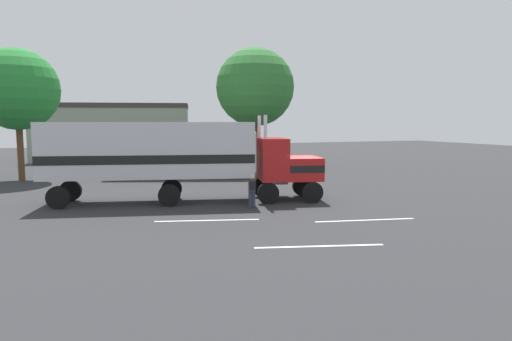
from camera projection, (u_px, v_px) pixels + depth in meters
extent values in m
plane|color=#2D2D30|center=(298.00, 199.00, 24.52)|extent=(120.00, 120.00, 0.00)
cube|color=silver|center=(207.00, 220.00, 19.12)|extent=(4.28, 1.32, 0.01)
cube|color=silver|center=(365.00, 220.00, 19.17)|extent=(4.34, 1.06, 0.01)
cube|color=silver|center=(319.00, 246.00, 15.16)|extent=(4.28, 1.34, 0.01)
cube|color=#B21919|center=(302.00, 168.00, 24.20)|extent=(2.34, 2.85, 1.20)
cube|color=#B21919|center=(272.00, 159.00, 23.94)|extent=(1.95, 2.76, 2.20)
cube|color=silver|center=(319.00, 168.00, 24.32)|extent=(0.57, 2.06, 1.08)
cube|color=black|center=(302.00, 167.00, 24.19)|extent=(2.35, 2.89, 0.36)
cylinder|color=silver|center=(259.00, 147.00, 24.89)|extent=(0.18, 0.18, 3.40)
cylinder|color=silver|center=(265.00, 149.00, 22.72)|extent=(0.18, 0.18, 3.40)
cube|color=silver|center=(150.00, 150.00, 23.05)|extent=(10.82, 5.00, 2.80)
cube|color=black|center=(150.00, 158.00, 23.10)|extent=(10.83, 5.04, 0.44)
cylinder|color=silver|center=(276.00, 179.00, 25.41)|extent=(1.41, 0.93, 0.64)
cylinder|color=black|center=(302.00, 186.00, 25.45)|extent=(1.14, 0.55, 1.10)
cylinder|color=black|center=(312.00, 192.00, 23.28)|extent=(1.14, 0.55, 1.10)
cylinder|color=black|center=(262.00, 187.00, 25.15)|extent=(1.14, 0.55, 1.10)
cylinder|color=black|center=(268.00, 193.00, 22.98)|extent=(1.14, 0.55, 1.10)
cylinder|color=black|center=(172.00, 189.00, 24.50)|extent=(1.14, 0.55, 1.10)
cylinder|color=black|center=(169.00, 195.00, 22.33)|extent=(1.14, 0.55, 1.10)
cylinder|color=black|center=(71.00, 191.00, 23.82)|extent=(1.14, 0.55, 1.10)
cylinder|color=black|center=(58.00, 198.00, 21.65)|extent=(1.14, 0.55, 1.10)
cylinder|color=#2D3347|center=(250.00, 200.00, 21.77)|extent=(0.18, 0.18, 0.82)
cylinder|color=#2D3347|center=(253.00, 200.00, 21.80)|extent=(0.18, 0.18, 0.82)
cylinder|color=#333338|center=(252.00, 186.00, 21.71)|extent=(0.34, 0.34, 0.58)
sphere|color=tan|center=(252.00, 177.00, 21.66)|extent=(0.23, 0.23, 0.23)
cube|color=black|center=(253.00, 186.00, 21.51)|extent=(0.28, 0.19, 0.36)
cube|color=#BFB29E|center=(183.00, 151.00, 34.00)|extent=(11.22, 6.10, 2.90)
cube|color=black|center=(183.00, 144.00, 33.93)|extent=(10.61, 5.92, 0.90)
cylinder|color=black|center=(238.00, 169.00, 35.38)|extent=(1.04, 0.60, 1.00)
cylinder|color=black|center=(237.00, 172.00, 33.14)|extent=(1.04, 0.60, 1.00)
cylinder|color=black|center=(137.00, 169.00, 35.17)|extent=(1.04, 0.60, 1.00)
cylinder|color=black|center=(130.00, 172.00, 32.94)|extent=(1.04, 0.60, 1.00)
cylinder|color=brown|center=(255.00, 141.00, 42.07)|extent=(0.44, 0.44, 4.83)
sphere|color=#2C6F2F|center=(255.00, 87.00, 41.54)|extent=(7.17, 7.17, 7.17)
cylinder|color=brown|center=(20.00, 149.00, 32.01)|extent=(0.44, 0.44, 4.43)
sphere|color=#237D30|center=(17.00, 89.00, 31.56)|extent=(5.70, 5.70, 5.70)
cube|color=gray|center=(114.00, 132.00, 49.12)|extent=(16.88, 9.58, 6.11)
cube|color=#3F3833|center=(113.00, 106.00, 48.82)|extent=(17.00, 9.70, 0.50)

